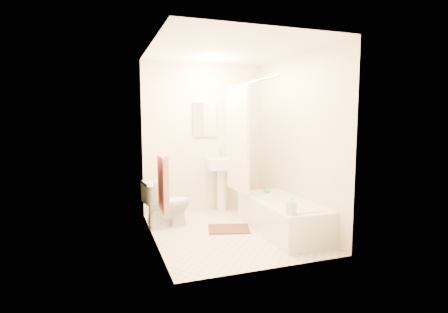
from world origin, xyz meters
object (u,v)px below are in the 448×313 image
object	(u,v)px
bathtub	(282,216)
soap_bottle	(291,206)
bath_mat	(229,229)
toilet	(167,204)
sink	(222,182)

from	to	relation	value
bathtub	soap_bottle	distance (m)	0.74
bathtub	soap_bottle	world-z (taller)	soap_bottle
bathtub	bath_mat	world-z (taller)	bathtub
toilet	sink	world-z (taller)	sink
bath_mat	soap_bottle	distance (m)	1.15
bath_mat	sink	bearing A→B (deg)	76.46
bath_mat	bathtub	bearing A→B (deg)	-25.78
toilet	soap_bottle	distance (m)	1.83
sink	bath_mat	world-z (taller)	sink
bath_mat	toilet	bearing A→B (deg)	150.57
toilet	sink	xyz separation A→B (m)	(1.00, 0.51, 0.16)
toilet	bath_mat	bearing A→B (deg)	-127.35
toilet	sink	size ratio (longest dim) A/B	0.69
toilet	bathtub	world-z (taller)	toilet
soap_bottle	bath_mat	bearing A→B (deg)	114.11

